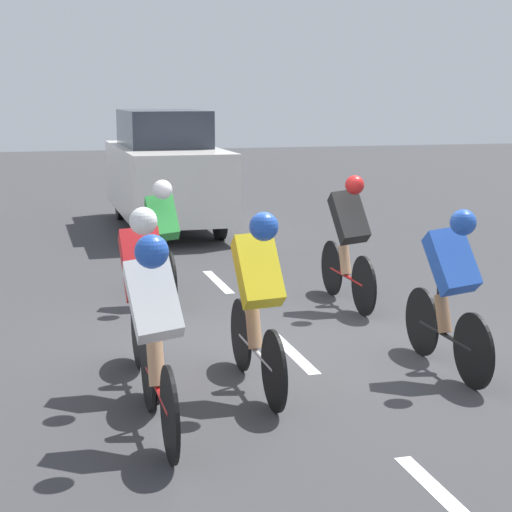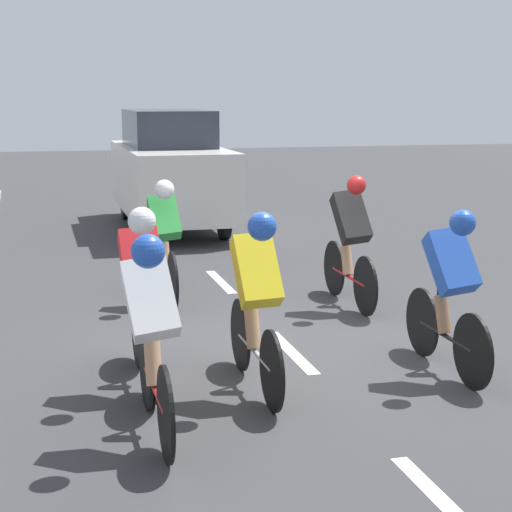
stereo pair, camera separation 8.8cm
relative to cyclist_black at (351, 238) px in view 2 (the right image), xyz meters
The scene contains 11 objects.
ground_plane 1.87m from the cyclist_black, 46.46° to the left, with size 60.00×60.00×0.00m, color #38383A.
lane_stripe_near 4.94m from the cyclist_black, 76.19° to the left, with size 0.12×1.40×0.01m, color white.
lane_stripe_mid 2.08m from the cyclist_black, 52.81° to the left, with size 0.12×1.40×0.01m, color white.
lane_stripe_far 2.19m from the cyclist_black, 55.09° to the right, with size 0.12×1.40×0.01m, color white.
cyclist_black is the anchor object (origin of this frame).
cyclist_yellow 3.09m from the cyclist_black, 55.07° to the left, with size 0.35×1.69×1.53m.
cyclist_blue 2.50m from the cyclist_black, 89.26° to the left, with size 0.38×1.61×1.49m.
cyclist_red 3.41m from the cyclist_black, 39.12° to the left, with size 0.35×1.67×1.55m.
cyclist_white 4.25m from the cyclist_black, 50.24° to the left, with size 0.39×1.68×1.52m.
cyclist_green 2.16m from the cyclist_black, 20.63° to the right, with size 0.37×1.71×1.47m.
support_car 6.45m from the cyclist_black, 80.32° to the right, with size 1.70×4.56×2.13m.
Camera 2 is at (2.29, 7.81, 2.43)m, focal length 60.00 mm.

